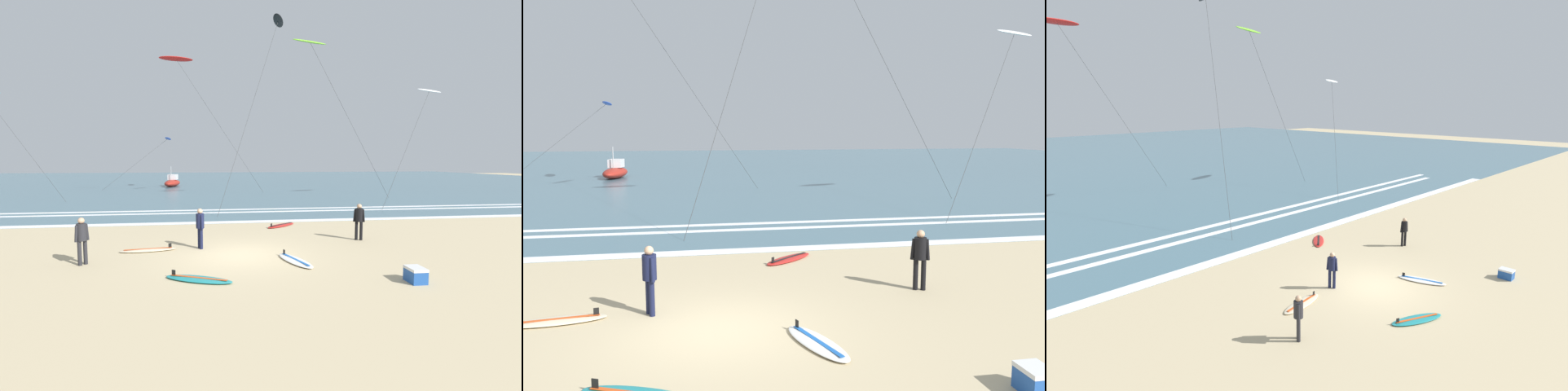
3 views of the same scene
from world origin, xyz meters
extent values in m
plane|color=tan|center=(0.00, 0.00, 0.00)|extent=(160.00, 160.00, 0.00)
cube|color=white|center=(1.91, 7.37, 0.01)|extent=(53.72, 0.81, 0.01)
cube|color=white|center=(0.86, 11.35, 0.01)|extent=(50.20, 0.52, 0.01)
cube|color=white|center=(1.33, 12.76, 0.01)|extent=(52.04, 0.53, 0.01)
cylinder|color=black|center=(5.54, 1.84, 0.41)|extent=(0.13, 0.13, 0.82)
cylinder|color=black|center=(5.35, 1.91, 0.41)|extent=(0.13, 0.13, 0.82)
cylinder|color=black|center=(5.44, 1.87, 1.11)|extent=(0.32, 0.32, 0.58)
cylinder|color=black|center=(5.62, 1.81, 1.08)|extent=(0.16, 0.13, 0.56)
cylinder|color=black|center=(5.27, 1.94, 1.08)|extent=(0.16, 0.13, 0.56)
sphere|color=tan|center=(5.44, 1.87, 1.49)|extent=(0.21, 0.21, 0.21)
cylinder|color=#232328|center=(-5.19, -0.51, 0.41)|extent=(0.13, 0.13, 0.82)
cylinder|color=#232328|center=(-5.33, -0.66, 0.41)|extent=(0.13, 0.13, 0.82)
cylinder|color=#232328|center=(-5.26, -0.58, 1.11)|extent=(0.32, 0.32, 0.58)
cylinder|color=#232328|center=(-5.13, -0.45, 1.08)|extent=(0.16, 0.16, 0.56)
cylinder|color=#232328|center=(-5.39, -0.72, 1.08)|extent=(0.16, 0.16, 0.56)
sphere|color=tan|center=(-5.26, -0.58, 1.49)|extent=(0.21, 0.21, 0.21)
cylinder|color=#141938|center=(-1.45, 1.32, 0.41)|extent=(0.13, 0.13, 0.82)
cylinder|color=#141938|center=(-1.37, 1.14, 0.41)|extent=(0.13, 0.13, 0.82)
cylinder|color=#141938|center=(-1.41, 1.23, 1.11)|extent=(0.32, 0.32, 0.58)
cylinder|color=#141938|center=(-1.48, 1.40, 1.08)|extent=(0.14, 0.16, 0.56)
cylinder|color=#141938|center=(-1.33, 1.06, 1.08)|extent=(0.14, 0.16, 0.56)
sphere|color=tan|center=(-1.41, 1.23, 1.49)|extent=(0.21, 0.21, 0.21)
ellipsoid|color=silver|center=(1.87, -1.22, 0.04)|extent=(1.18, 2.18, 0.09)
cube|color=#1959B2|center=(1.87, -1.22, 0.09)|extent=(0.61, 1.74, 0.01)
cube|color=black|center=(1.64, -0.43, 0.17)|extent=(0.05, 0.12, 0.16)
ellipsoid|color=beige|center=(-3.40, 1.09, 0.04)|extent=(2.16, 0.88, 0.09)
cube|color=#D84C19|center=(-3.40, 1.09, 0.09)|extent=(1.78, 0.35, 0.01)
cube|color=black|center=(-2.58, 1.20, 0.17)|extent=(0.12, 0.03, 0.16)
ellipsoid|color=red|center=(2.74, 5.76, 0.04)|extent=(1.97, 1.84, 0.09)
cube|color=black|center=(2.74, 5.76, 0.09)|extent=(1.41, 1.26, 0.01)
cube|color=black|center=(2.13, 5.22, 0.17)|extent=(0.10, 0.09, 0.16)
ellipsoid|color=teal|center=(-1.38, -2.81, 0.04)|extent=(2.16, 1.43, 0.09)
cube|color=#D84C19|center=(-1.38, -2.81, 0.09)|extent=(1.66, 0.84, 0.01)
cube|color=black|center=(-2.12, -2.46, 0.17)|extent=(0.12, 0.07, 0.16)
ellipsoid|color=white|center=(19.04, 18.81, 9.82)|extent=(3.26, 1.89, 0.43)
cylinder|color=#333333|center=(15.04, 14.98, 4.91)|extent=(8.03, 7.69, 9.84)
ellipsoid|color=red|center=(-3.96, 23.97, 13.15)|extent=(3.28, 1.27, 0.43)
cylinder|color=#333333|center=(0.49, 25.58, 6.57)|extent=(8.91, 3.26, 13.16)
cylinder|color=#333333|center=(2.29, 14.48, 7.75)|extent=(5.68, 10.02, 15.52)
ellipsoid|color=#70C628|center=(7.31, 17.18, 13.15)|extent=(3.29, 1.69, 0.43)
cylinder|color=#333333|center=(11.49, 18.25, 6.57)|extent=(8.38, 2.16, 13.16)
cube|color=#1E4C9E|center=(4.79, -3.81, 0.18)|extent=(0.44, 0.60, 0.36)
cube|color=silver|center=(4.79, -3.81, 0.40)|extent=(0.45, 0.62, 0.08)
camera|label=1|loc=(-1.07, -13.55, 3.49)|focal=25.80mm
camera|label=2|loc=(-0.78, -11.25, 4.22)|focal=37.95mm
camera|label=3|loc=(-14.28, -9.60, 7.80)|focal=29.09mm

